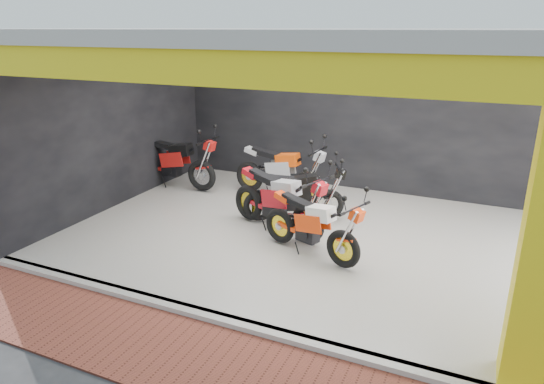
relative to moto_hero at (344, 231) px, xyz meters
The scene contains 13 objects.
ground 1.73m from the moto_hero, 142.54° to the right, with size 80.00×80.00×0.00m, color #2D2D30.
showroom_floor 1.77m from the moto_hero, 139.96° to the left, with size 8.00×6.00×0.10m, color silver.
showroom_ceiling 3.29m from the moto_hero, 139.96° to the left, with size 8.40×6.40×0.20m, color beige.
back_wall 4.45m from the moto_hero, 106.72° to the left, with size 8.20×0.20×3.50m, color black.
left_wall 5.54m from the moto_hero, 168.93° to the left, with size 0.20×6.20×3.50m, color black.
header_beam_front 3.46m from the moto_hero, 122.51° to the right, with size 8.40×0.30×0.40m, color yellow.
floor_kerb 2.43m from the moto_hero, 122.24° to the right, with size 8.00×0.20×0.10m, color silver.
paver_front 3.11m from the moto_hero, 114.33° to the right, with size 9.00×1.40×0.03m, color brown.
moto_hero is the anchor object (origin of this frame).
moto_row_a 1.06m from the moto_hero, 141.58° to the left, with size 2.34×0.87×1.43m, color red, non-canonical shape.
moto_row_b 2.01m from the moto_hero, 114.53° to the left, with size 2.09×0.77×1.27m, color black, non-canonical shape.
moto_row_c 3.04m from the moto_hero, 120.35° to the left, with size 2.32×0.86×1.42m, color #B2B5BB, non-canonical shape.
moto_row_d 4.67m from the moto_hero, 149.98° to the left, with size 2.42×0.89×1.48m, color red, non-canonical shape.
Camera 1 is at (3.05, -5.78, 3.72)m, focal length 32.00 mm.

